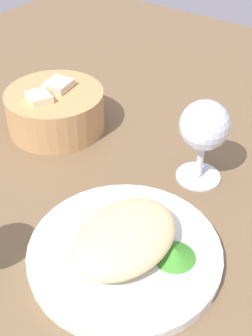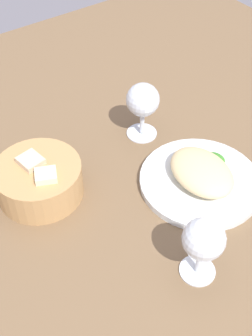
# 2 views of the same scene
# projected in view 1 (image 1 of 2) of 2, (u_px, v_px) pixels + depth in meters

# --- Properties ---
(ground_plane) EXTENTS (1.40, 1.40, 0.02)m
(ground_plane) POSITION_uv_depth(u_px,v_px,m) (125.00, 210.00, 0.62)
(ground_plane) COLOR brown
(plate) EXTENTS (0.23, 0.23, 0.01)m
(plate) POSITION_uv_depth(u_px,v_px,m) (125.00, 252.00, 0.54)
(plate) COLOR silver
(plate) RESTS_ON ground_plane
(omelette) EXTENTS (0.15, 0.12, 0.04)m
(omelette) POSITION_uv_depth(u_px,v_px,m) (125.00, 237.00, 0.52)
(omelette) COLOR beige
(omelette) RESTS_ON plate
(lettuce_garnish) EXTENTS (0.05, 0.05, 0.01)m
(lettuce_garnish) POSITION_uv_depth(u_px,v_px,m) (175.00, 253.00, 0.52)
(lettuce_garnish) COLOR #3C8B2A
(lettuce_garnish) RESTS_ON plate
(bread_basket) EXTENTS (0.16, 0.16, 0.08)m
(bread_basket) POSITION_uv_depth(u_px,v_px,m) (55.00, 109.00, 0.74)
(bread_basket) COLOR tan
(bread_basket) RESTS_ON ground_plane
(wine_glass_near) EXTENTS (0.07, 0.07, 0.13)m
(wine_glass_near) POSITION_uv_depth(u_px,v_px,m) (204.00, 129.00, 0.61)
(wine_glass_near) COLOR silver
(wine_glass_near) RESTS_ON ground_plane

